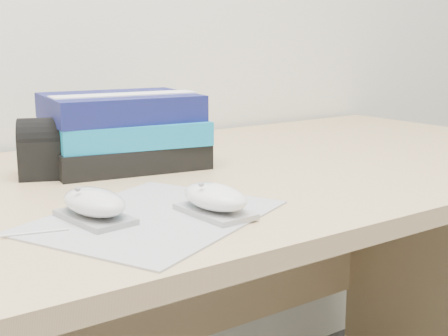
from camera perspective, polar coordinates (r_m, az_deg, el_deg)
desk at (r=1.28m, az=-1.91°, el=-9.89°), size 1.60×0.80×0.73m
mousepad at (r=0.85m, az=-6.43°, el=-4.48°), size 0.40×0.36×0.00m
mouse_rear at (r=0.84m, az=-11.78°, el=-3.30°), size 0.08×0.12×0.05m
mouse_front at (r=0.85m, az=-0.84°, el=-2.89°), size 0.07×0.12×0.05m
book_stack at (r=1.19m, az=-9.23°, el=3.42°), size 0.31×0.27×0.14m
pouch at (r=1.12m, az=-15.29°, el=1.76°), size 0.14×0.12×0.10m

